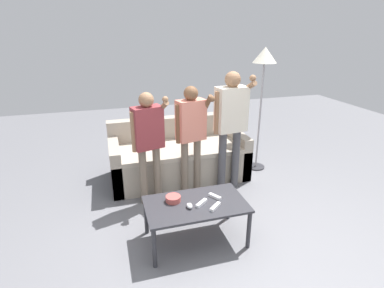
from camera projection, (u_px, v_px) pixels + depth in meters
ground_plane at (213, 237)px, 3.25m from camera, size 12.00×12.00×0.00m
couch at (178, 157)px, 4.50m from camera, size 1.98×0.92×0.84m
coffee_table at (196, 208)px, 3.06m from camera, size 1.03×0.59×0.45m
snack_bowl at (173, 199)px, 3.07m from camera, size 0.15×0.15×0.06m
game_remote_nunchuk at (190, 206)px, 2.96m from camera, size 0.06×0.09×0.05m
floor_lamp at (264, 65)px, 4.29m from camera, size 0.34×0.34×1.87m
player_left at (148, 136)px, 3.61m from camera, size 0.45×0.28×1.43m
player_center at (191, 128)px, 3.83m from camera, size 0.47×0.33×1.46m
player_right at (231, 118)px, 3.89m from camera, size 0.50×0.31×1.62m
game_remote_wand_near at (215, 196)px, 3.14m from camera, size 0.11×0.14×0.03m
game_remote_wand_far at (215, 207)px, 2.96m from camera, size 0.14×0.13×0.03m
game_remote_wand_spare at (201, 203)px, 3.02m from camera, size 0.15×0.13×0.03m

